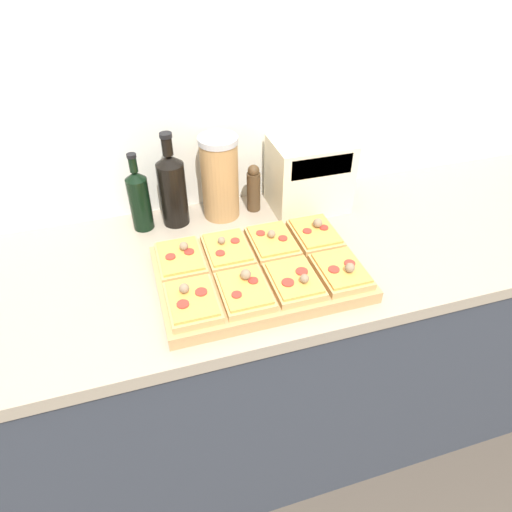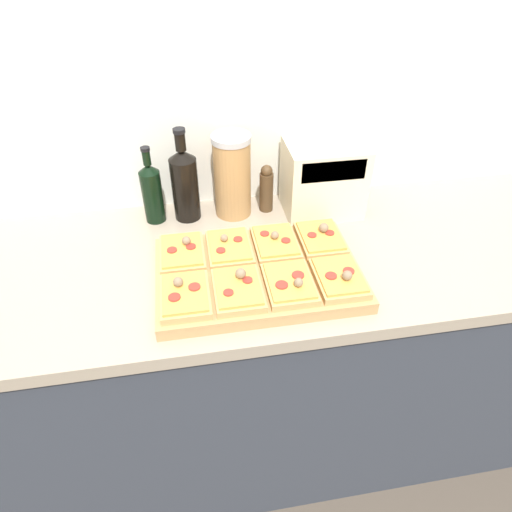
{
  "view_description": "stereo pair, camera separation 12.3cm",
  "coord_description": "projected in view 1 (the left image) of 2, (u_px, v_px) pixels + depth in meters",
  "views": [
    {
      "loc": [
        -0.29,
        -0.67,
        1.76
      ],
      "look_at": [
        -0.01,
        0.25,
        0.99
      ],
      "focal_mm": 32.0,
      "sensor_mm": 36.0,
      "label": 1
    },
    {
      "loc": [
        -0.17,
        -0.7,
        1.76
      ],
      "look_at": [
        -0.01,
        0.25,
        0.99
      ],
      "focal_mm": 32.0,
      "sensor_mm": 36.0,
      "label": 2
    }
  ],
  "objects": [
    {
      "name": "pizza_slice_back_left",
      "position": [
        180.0,
        258.0,
        1.23
      ],
      "size": [
        0.12,
        0.16,
        0.05
      ],
      "color": "tan",
      "rests_on": "cutting_board"
    },
    {
      "name": "pizza_slice_back_right",
      "position": [
        315.0,
        233.0,
        1.32
      ],
      "size": [
        0.12,
        0.16,
        0.06
      ],
      "color": "tan",
      "rests_on": "cutting_board"
    },
    {
      "name": "kitchen_counter",
      "position": [
        253.0,
        359.0,
        1.61
      ],
      "size": [
        2.63,
        0.67,
        0.94
      ],
      "color": "#333842",
      "rests_on": "ground_plane"
    },
    {
      "name": "toaster_oven",
      "position": [
        309.0,
        174.0,
        1.46
      ],
      "size": [
        0.27,
        0.18,
        0.23
      ],
      "color": "beige",
      "rests_on": "kitchen_counter"
    },
    {
      "name": "grain_jar_tall",
      "position": [
        220.0,
        178.0,
        1.41
      ],
      "size": [
        0.12,
        0.12,
        0.27
      ],
      "color": "#AD7F4C",
      "rests_on": "kitchen_counter"
    },
    {
      "name": "pizza_slice_front_right",
      "position": [
        341.0,
        271.0,
        1.19
      ],
      "size": [
        0.12,
        0.16,
        0.05
      ],
      "color": "tan",
      "rests_on": "cutting_board"
    },
    {
      "name": "cutting_board",
      "position": [
        259.0,
        274.0,
        1.23
      ],
      "size": [
        0.54,
        0.36,
        0.04
      ],
      "primitive_type": "cube",
      "color": "tan",
      "rests_on": "kitchen_counter"
    },
    {
      "name": "pizza_slice_back_midright",
      "position": [
        272.0,
        242.0,
        1.29
      ],
      "size": [
        0.12,
        0.16,
        0.05
      ],
      "color": "tan",
      "rests_on": "cutting_board"
    },
    {
      "name": "pizza_slice_front_midright",
      "position": [
        294.0,
        280.0,
        1.16
      ],
      "size": [
        0.12,
        0.16,
        0.05
      ],
      "color": "tan",
      "rests_on": "cutting_board"
    },
    {
      "name": "pizza_slice_front_midleft",
      "position": [
        245.0,
        290.0,
        1.13
      ],
      "size": [
        0.12,
        0.16,
        0.06
      ],
      "color": "tan",
      "rests_on": "cutting_board"
    },
    {
      "name": "pizza_slice_front_left",
      "position": [
        192.0,
        301.0,
        1.1
      ],
      "size": [
        0.12,
        0.16,
        0.05
      ],
      "color": "tan",
      "rests_on": "cutting_board"
    },
    {
      "name": "ground_plane",
      "position": [
        278.0,
        509.0,
        1.66
      ],
      "size": [
        12.0,
        12.0,
        0.0
      ],
      "primitive_type": "plane",
      "color": "#4C4238"
    },
    {
      "name": "wall_back",
      "position": [
        218.0,
        106.0,
        1.39
      ],
      "size": [
        6.0,
        0.06,
        2.5
      ],
      "color": "silver",
      "rests_on": "ground_plane"
    },
    {
      "name": "pepper_mill",
      "position": [
        254.0,
        188.0,
        1.47
      ],
      "size": [
        0.04,
        0.04,
        0.16
      ],
      "color": "#47331E",
      "rests_on": "kitchen_counter"
    },
    {
      "name": "pizza_slice_back_midleft",
      "position": [
        227.0,
        250.0,
        1.26
      ],
      "size": [
        0.12,
        0.16,
        0.05
      ],
      "color": "tan",
      "rests_on": "cutting_board"
    },
    {
      "name": "olive_oil_bottle",
      "position": [
        139.0,
        199.0,
        1.37
      ],
      "size": [
        0.06,
        0.06,
        0.25
      ],
      "color": "black",
      "rests_on": "kitchen_counter"
    },
    {
      "name": "wine_bottle",
      "position": [
        172.0,
        188.0,
        1.38
      ],
      "size": [
        0.08,
        0.08,
        0.3
      ],
      "color": "black",
      "rests_on": "kitchen_counter"
    }
  ]
}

